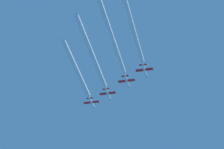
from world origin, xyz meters
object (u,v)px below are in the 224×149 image
object	(u,v)px
jet_lead	(92,103)
jet_third_echelon	(127,81)
jet_second_echelon	(108,94)
jet_fourth_echelon	(145,71)

from	to	relation	value
jet_lead	jet_third_echelon	bearing A→B (deg)	-41.44
jet_second_echelon	jet_third_echelon	size ratio (longest dim) A/B	1.00
jet_lead	jet_third_echelon	distance (m)	29.47
jet_third_echelon	jet_lead	bearing A→B (deg)	138.56
jet_lead	jet_second_echelon	xyz separation A→B (m)	(10.53, -9.16, -1.83)
jet_fourth_echelon	jet_third_echelon	bearing A→B (deg)	138.72
jet_second_echelon	jet_third_echelon	xyz separation A→B (m)	(11.45, -10.26, -1.05)
jet_lead	jet_second_echelon	size ratio (longest dim) A/B	1.00
jet_second_echelon	jet_fourth_echelon	distance (m)	28.67
jet_lead	jet_fourth_echelon	size ratio (longest dim) A/B	1.00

